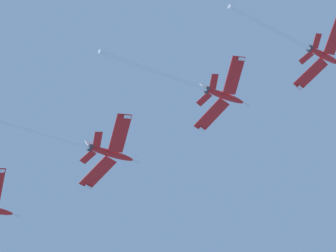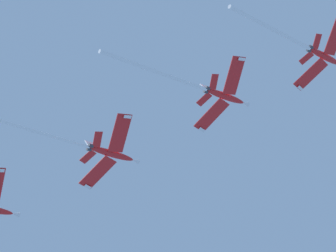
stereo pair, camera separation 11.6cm
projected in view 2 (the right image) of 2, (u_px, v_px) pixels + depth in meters
name	position (u px, v px, depth m)	size (l,w,h in m)	color
jet_lead	(307.00, 47.00, 158.65)	(27.33, 27.82, 21.36)	red
jet_second	(204.00, 89.00, 151.61)	(28.99, 28.47, 22.07)	red
jet_third	(92.00, 148.00, 147.25)	(29.65, 29.99, 21.89)	red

